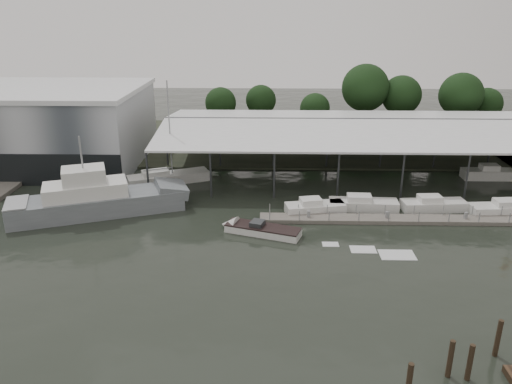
{
  "coord_description": "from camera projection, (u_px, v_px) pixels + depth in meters",
  "views": [
    {
      "loc": [
        1.78,
        -37.35,
        20.58
      ],
      "look_at": [
        0.55,
        11.52,
        2.5
      ],
      "focal_mm": 35.0,
      "sensor_mm": 36.0,
      "label": 1
    }
  ],
  "objects": [
    {
      "name": "ground",
      "position": [
        246.0,
        267.0,
        42.2
      ],
      "size": [
        200.0,
        200.0,
        0.0
      ],
      "primitive_type": "plane",
      "color": "black",
      "rests_on": "ground"
    },
    {
      "name": "land_strip_far",
      "position": [
        257.0,
        141.0,
        81.54
      ],
      "size": [
        140.0,
        30.0,
        0.3
      ],
      "color": "#373B2C",
      "rests_on": "ground"
    },
    {
      "name": "storage_warehouse",
      "position": [
        54.0,
        125.0,
        69.1
      ],
      "size": [
        24.5,
        20.5,
        10.5
      ],
      "color": "#A8ACB3",
      "rests_on": "ground"
    },
    {
      "name": "covered_boat_shed",
      "position": [
        383.0,
        124.0,
        65.92
      ],
      "size": [
        58.24,
        24.0,
        6.96
      ],
      "color": "white",
      "rests_on": "ground"
    },
    {
      "name": "floating_dock",
      "position": [
        396.0,
        219.0,
        51.15
      ],
      "size": [
        28.0,
        2.0,
        1.4
      ],
      "color": "slate",
      "rests_on": "ground"
    },
    {
      "name": "grey_trawler",
      "position": [
        99.0,
        199.0,
        52.63
      ],
      "size": [
        18.67,
        10.42,
        8.84
      ],
      "rotation": [
        0.0,
        0.0,
        0.36
      ],
      "color": "slate",
      "rests_on": "ground"
    },
    {
      "name": "white_sailboat",
      "position": [
        167.0,
        178.0,
        62.27
      ],
      "size": [
        10.23,
        6.37,
        12.83
      ],
      "rotation": [
        0.0,
        0.0,
        0.41
      ],
      "color": "silver",
      "rests_on": "ground"
    },
    {
      "name": "speedboat_underway",
      "position": [
        257.0,
        229.0,
        48.42
      ],
      "size": [
        18.37,
        7.76,
        2.0
      ],
      "rotation": [
        0.0,
        0.0,
        2.81
      ],
      "color": "silver",
      "rests_on": "ground"
    },
    {
      "name": "moored_cruiser_0",
      "position": [
        315.0,
        207.0,
        53.1
      ],
      "size": [
        6.6,
        3.38,
        1.7
      ],
      "rotation": [
        0.0,
        0.0,
        0.19
      ],
      "color": "silver",
      "rests_on": "ground"
    },
    {
      "name": "moored_cruiser_1",
      "position": [
        363.0,
        204.0,
        54.03
      ],
      "size": [
        7.45,
        2.58,
        1.7
      ],
      "rotation": [
        0.0,
        0.0,
        -0.05
      ],
      "color": "silver",
      "rests_on": "ground"
    },
    {
      "name": "moored_cruiser_2",
      "position": [
        433.0,
        205.0,
        53.85
      ],
      "size": [
        7.02,
        2.81,
        1.7
      ],
      "rotation": [
        0.0,
        0.0,
        0.09
      ],
      "color": "silver",
      "rests_on": "ground"
    },
    {
      "name": "horizon_tree_line",
      "position": [
        398.0,
        97.0,
        84.16
      ],
      "size": [
        68.49,
        10.71,
        11.91
      ],
      "color": "black",
      "rests_on": "ground"
    }
  ]
}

